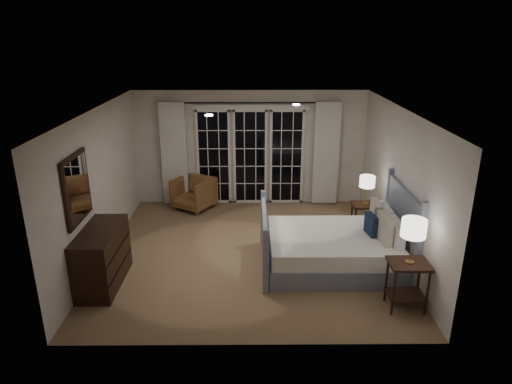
{
  "coord_description": "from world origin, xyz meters",
  "views": [
    {
      "loc": [
        0.05,
        -7.2,
        3.7
      ],
      "look_at": [
        0.11,
        0.21,
        1.05
      ],
      "focal_mm": 32.0,
      "sensor_mm": 36.0,
      "label": 1
    }
  ],
  "objects_px": {
    "lamp_left": "(414,228)",
    "dresser": "(102,257)",
    "nightstand_right": "(364,215)",
    "armchair": "(194,193)",
    "bed": "(336,247)",
    "nightstand_left": "(407,278)",
    "lamp_right": "(367,182)"
  },
  "relations": [
    {
      "from": "dresser",
      "to": "lamp_left",
      "type": "bearing_deg",
      "value": -8.78
    },
    {
      "from": "armchair",
      "to": "dresser",
      "type": "bearing_deg",
      "value": -75.44
    },
    {
      "from": "dresser",
      "to": "bed",
      "type": "bearing_deg",
      "value": 8.48
    },
    {
      "from": "bed",
      "to": "lamp_left",
      "type": "relative_size",
      "value": 3.58
    },
    {
      "from": "nightstand_right",
      "to": "bed",
      "type": "bearing_deg",
      "value": -122.17
    },
    {
      "from": "nightstand_right",
      "to": "armchair",
      "type": "height_order",
      "value": "armchair"
    },
    {
      "from": "bed",
      "to": "nightstand_left",
      "type": "distance_m",
      "value": 1.45
    },
    {
      "from": "bed",
      "to": "lamp_left",
      "type": "bearing_deg",
      "value": -57.84
    },
    {
      "from": "bed",
      "to": "dresser",
      "type": "relative_size",
      "value": 1.8
    },
    {
      "from": "nightstand_right",
      "to": "dresser",
      "type": "xyz_separation_m",
      "value": [
        -4.38,
        -1.72,
        0.03
      ]
    },
    {
      "from": "nightstand_left",
      "to": "lamp_right",
      "type": "bearing_deg",
      "value": 90.78
    },
    {
      "from": "bed",
      "to": "nightstand_left",
      "type": "xyz_separation_m",
      "value": [
        0.77,
        -1.23,
        0.14
      ]
    },
    {
      "from": "dresser",
      "to": "nightstand_right",
      "type": "bearing_deg",
      "value": 21.4
    },
    {
      "from": "bed",
      "to": "armchair",
      "type": "distance_m",
      "value": 3.69
    },
    {
      "from": "nightstand_right",
      "to": "nightstand_left",
      "type": "bearing_deg",
      "value": -89.22
    },
    {
      "from": "lamp_right",
      "to": "armchair",
      "type": "bearing_deg",
      "value": 157.44
    },
    {
      "from": "nightstand_left",
      "to": "nightstand_right",
      "type": "bearing_deg",
      "value": 90.78
    },
    {
      "from": "nightstand_right",
      "to": "lamp_right",
      "type": "height_order",
      "value": "lamp_right"
    },
    {
      "from": "dresser",
      "to": "lamp_right",
      "type": "bearing_deg",
      "value": 21.4
    },
    {
      "from": "lamp_left",
      "to": "bed",
      "type": "bearing_deg",
      "value": 122.16
    },
    {
      "from": "lamp_left",
      "to": "dresser",
      "type": "bearing_deg",
      "value": 171.22
    },
    {
      "from": "bed",
      "to": "dresser",
      "type": "height_order",
      "value": "bed"
    },
    {
      "from": "bed",
      "to": "lamp_right",
      "type": "relative_size",
      "value": 4.19
    },
    {
      "from": "nightstand_left",
      "to": "nightstand_right",
      "type": "distance_m",
      "value": 2.4
    },
    {
      "from": "bed",
      "to": "lamp_right",
      "type": "bearing_deg",
      "value": 57.83
    },
    {
      "from": "dresser",
      "to": "nightstand_left",
      "type": "bearing_deg",
      "value": -8.78
    },
    {
      "from": "bed",
      "to": "nightstand_right",
      "type": "height_order",
      "value": "bed"
    },
    {
      "from": "armchair",
      "to": "lamp_left",
      "type": "bearing_deg",
      "value": -15.71
    },
    {
      "from": "armchair",
      "to": "dresser",
      "type": "distance_m",
      "value": 3.28
    },
    {
      "from": "nightstand_left",
      "to": "lamp_left",
      "type": "distance_m",
      "value": 0.75
    },
    {
      "from": "armchair",
      "to": "nightstand_left",
      "type": "bearing_deg",
      "value": -15.71
    },
    {
      "from": "nightstand_left",
      "to": "lamp_left",
      "type": "bearing_deg",
      "value": 180.0
    }
  ]
}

